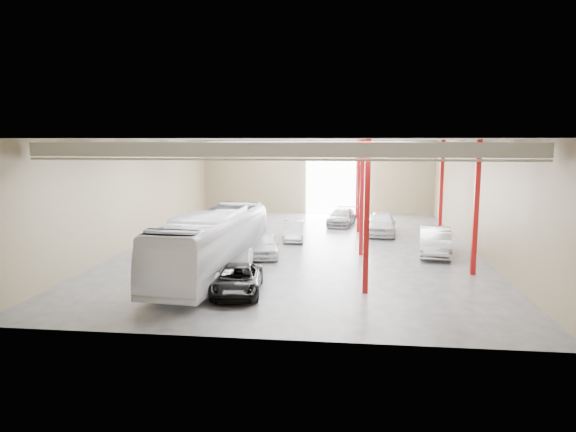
% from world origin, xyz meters
% --- Properties ---
extents(depot_shell, '(22.12, 32.12, 7.06)m').
position_xyz_m(depot_shell, '(0.13, 0.48, 4.98)').
color(depot_shell, '#454549').
rests_on(depot_shell, ground).
extents(coach_bus, '(3.79, 12.22, 3.35)m').
position_xyz_m(coach_bus, '(-3.94, -7.74, 1.68)').
color(coach_bus, white).
rests_on(coach_bus, ground).
extents(black_sedan, '(2.60, 4.80, 1.28)m').
position_xyz_m(black_sedan, '(-2.00, -10.76, 0.64)').
color(black_sedan, black).
rests_on(black_sedan, ground).
extents(car_row_a, '(2.26, 4.41, 1.44)m').
position_xyz_m(car_row_a, '(-2.00, -3.00, 0.72)').
color(car_row_a, silver).
rests_on(car_row_a, ground).
extents(car_row_b, '(1.72, 4.13, 1.33)m').
position_xyz_m(car_row_b, '(-0.77, 2.20, 0.66)').
color(car_row_b, silver).
rests_on(car_row_b, ground).
extents(car_row_c, '(2.67, 4.98, 1.37)m').
position_xyz_m(car_row_c, '(2.50, 9.00, 0.69)').
color(car_row_c, gray).
rests_on(car_row_c, ground).
extents(car_right_near, '(2.43, 5.33, 1.69)m').
position_xyz_m(car_right_near, '(8.28, -1.48, 0.85)').
color(car_right_near, '#AEAEB3').
rests_on(car_right_near, ground).
extents(car_right_far, '(2.36, 5.14, 1.71)m').
position_xyz_m(car_right_far, '(5.50, 5.08, 0.85)').
color(car_right_far, silver).
rests_on(car_right_far, ground).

